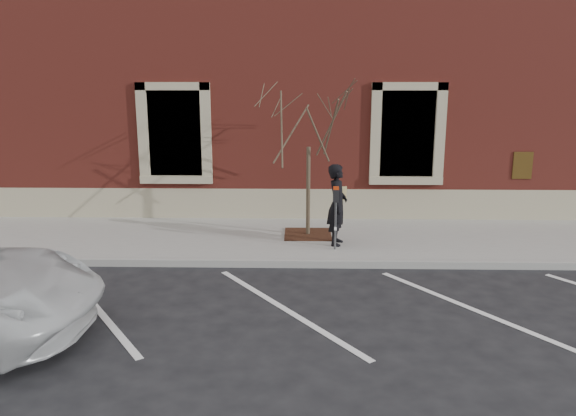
{
  "coord_description": "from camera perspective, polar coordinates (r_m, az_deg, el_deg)",
  "views": [
    {
      "loc": [
        0.27,
        -11.01,
        3.77
      ],
      "look_at": [
        0.0,
        0.6,
        1.1
      ],
      "focal_mm": 35.0,
      "sensor_mm": 36.0,
      "label": 1
    }
  ],
  "objects": [
    {
      "name": "ground",
      "position": [
        11.64,
        -0.07,
        -5.95
      ],
      "size": [
        120.0,
        120.0,
        0.0
      ],
      "primitive_type": "plane",
      "color": "#28282B",
      "rests_on": "ground"
    },
    {
      "name": "sapling",
      "position": [
        12.94,
        2.12,
        8.73
      ],
      "size": [
        2.29,
        2.29,
        3.82
      ],
      "color": "brown",
      "rests_on": "sidewalk_near"
    },
    {
      "name": "parking_stripes",
      "position": [
        9.59,
        -0.4,
        -10.19
      ],
      "size": [
        28.0,
        4.4,
        0.01
      ],
      "primitive_type": null,
      "color": "silver",
      "rests_on": "ground"
    },
    {
      "name": "man",
      "position": [
        12.48,
        5.03,
        0.33
      ],
      "size": [
        0.54,
        0.73,
        1.81
      ],
      "primitive_type": "imported",
      "rotation": [
        0.0,
        0.0,
        1.4
      ],
      "color": "black",
      "rests_on": "sidewalk_near"
    },
    {
      "name": "parking_meter",
      "position": [
        12.07,
        4.87,
        0.19
      ],
      "size": [
        0.13,
        0.1,
        1.39
      ],
      "rotation": [
        0.0,
        0.0,
        0.21
      ],
      "color": "#595B60",
      "rests_on": "sidewalk_near"
    },
    {
      "name": "building_civic",
      "position": [
        18.76,
        0.52,
        13.63
      ],
      "size": [
        40.0,
        8.62,
        8.0
      ],
      "color": "maroon",
      "rests_on": "ground"
    },
    {
      "name": "curb_near",
      "position": [
        11.57,
        -0.08,
        -5.68
      ],
      "size": [
        40.0,
        0.12,
        0.15
      ],
      "primitive_type": "cube",
      "color": "#9E9E99",
      "rests_on": "ground"
    },
    {
      "name": "sidewalk_near",
      "position": [
        13.29,
        0.12,
        -3.2
      ],
      "size": [
        40.0,
        3.5,
        0.15
      ],
      "primitive_type": "cube",
      "color": "#A2A099",
      "rests_on": "ground"
    },
    {
      "name": "tree_grate",
      "position": [
        13.4,
        2.03,
        -2.67
      ],
      "size": [
        1.1,
        1.1,
        0.03
      ],
      "primitive_type": "cube",
      "color": "#412315",
      "rests_on": "sidewalk_near"
    }
  ]
}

